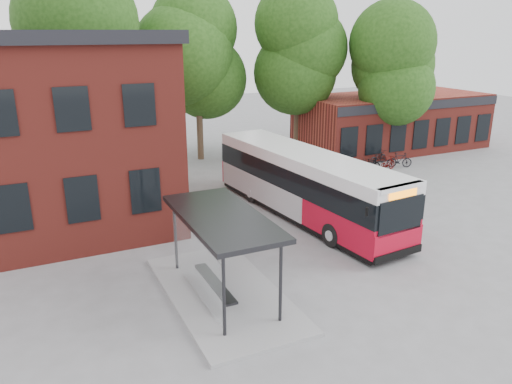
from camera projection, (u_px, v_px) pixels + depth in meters
name	position (u px, v px, depth m)	size (l,w,h in m)	color
ground	(321.00, 258.00, 19.48)	(100.00, 100.00, 0.00)	slate
shop_row	(392.00, 122.00, 37.00)	(14.00, 6.20, 4.00)	maroon
bus_shelter	(223.00, 255.00, 16.35)	(3.60, 7.00, 2.90)	#27272B
bike_rail	(360.00, 167.00, 31.79)	(5.20, 0.10, 0.38)	#27272B
tree_0	(90.00, 84.00, 29.10)	(7.92, 7.92, 11.00)	#1C4111
tree_1	(198.00, 82.00, 32.90)	(7.92, 7.92, 10.40)	#1C4111
tree_2	(298.00, 75.00, 34.79)	(7.92, 7.92, 11.00)	#1C4111
tree_3	(392.00, 90.00, 33.65)	(7.04, 7.04, 9.28)	#1C4111
city_bus	(304.00, 185.00, 23.48)	(2.60, 12.19, 3.10)	#BA0922
bicycle_0	(337.00, 166.00, 30.71)	(0.67, 1.92, 1.01)	black
bicycle_1	(339.00, 163.00, 31.31)	(0.49, 1.74, 1.05)	navy
bicycle_2	(357.00, 166.00, 30.88)	(0.61, 1.74, 0.92)	black
bicycle_3	(371.00, 165.00, 31.09)	(0.43, 1.52, 0.91)	black
bicycle_5	(388.00, 163.00, 31.48)	(0.44, 1.56, 0.94)	#470907
bicycle_6	(378.00, 157.00, 33.01)	(0.61, 1.76, 0.92)	black
bicycle_7	(400.00, 160.00, 32.22)	(0.46, 1.61, 0.97)	black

